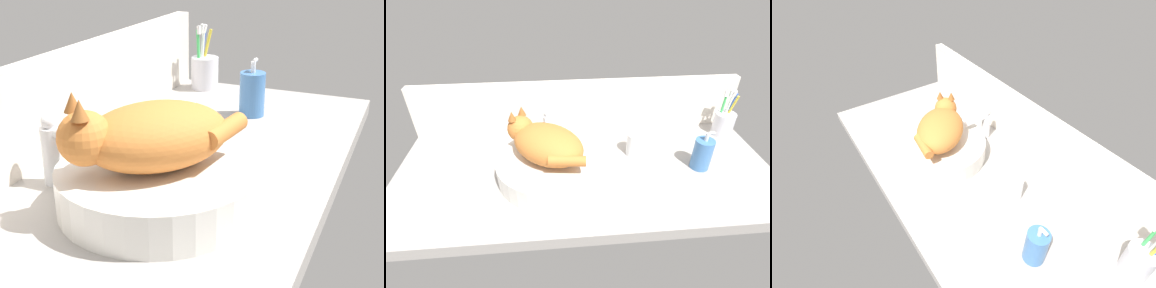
# 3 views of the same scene
# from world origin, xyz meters

# --- Properties ---
(ground_plane) EXTENTS (1.30, 0.59, 0.04)m
(ground_plane) POSITION_xyz_m (0.00, 0.00, -0.02)
(ground_plane) COLOR #9E9993
(backsplash_panel) EXTENTS (1.30, 0.04, 0.21)m
(backsplash_panel) POSITION_xyz_m (0.00, 0.28, 0.10)
(backsplash_panel) COLOR silver
(backsplash_panel) RESTS_ON ground_plane
(sink_basin) EXTENTS (0.34, 0.34, 0.07)m
(sink_basin) POSITION_xyz_m (-0.12, -0.03, 0.04)
(sink_basin) COLOR silver
(sink_basin) RESTS_ON ground_plane
(cat) EXTENTS (0.30, 0.29, 0.14)m
(cat) POSITION_xyz_m (-0.13, -0.02, 0.13)
(cat) COLOR #CC7533
(cat) RESTS_ON sink_basin
(faucet) EXTENTS (0.04, 0.12, 0.14)m
(faucet) POSITION_xyz_m (-0.12, 0.18, 0.07)
(faucet) COLOR silver
(faucet) RESTS_ON ground_plane
(soap_dispenser) EXTENTS (0.06, 0.06, 0.14)m
(soap_dispenser) POSITION_xyz_m (0.40, -0.03, 0.06)
(soap_dispenser) COLOR #3F72B2
(soap_dispenser) RESTS_ON ground_plane
(toothbrush_cup) EXTENTS (0.08, 0.08, 0.19)m
(toothbrush_cup) POSITION_xyz_m (0.58, 0.18, 0.05)
(toothbrush_cup) COLOR silver
(toothbrush_cup) RESTS_ON ground_plane
(water_glass) EXTENTS (0.06, 0.06, 0.09)m
(water_glass) POSITION_xyz_m (0.19, 0.07, 0.04)
(water_glass) COLOR white
(water_glass) RESTS_ON ground_plane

